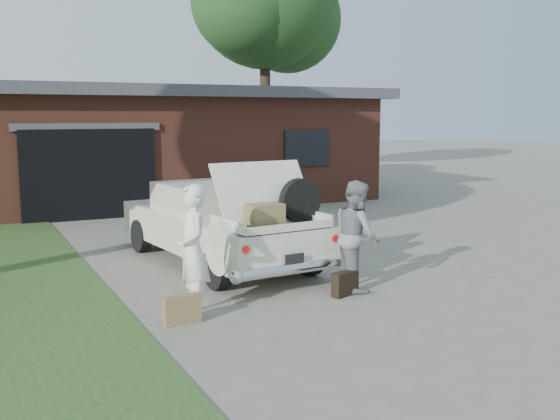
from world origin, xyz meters
name	(u,v)px	position (x,y,z in m)	size (l,w,h in m)	color
ground	(298,289)	(0.00, 0.00, 0.00)	(90.00, 90.00, 0.00)	gray
house	(151,143)	(0.98, 11.47, 1.67)	(12.80, 7.80, 3.30)	brown
tree_right	(267,2)	(7.59, 17.13, 7.16)	(7.07, 6.15, 10.56)	#38281E
sedan	(220,223)	(-0.40, 2.12, 0.70)	(2.30, 4.91, 1.83)	silver
woman_left	(193,251)	(-1.78, -0.51, 0.84)	(0.61, 0.40, 1.68)	white
woman_right	(357,235)	(0.78, -0.36, 0.80)	(0.78, 0.61, 1.61)	gray
suitcase_left	(182,310)	(-2.02, -0.78, 0.18)	(0.46, 0.15, 0.36)	olive
suitcase_right	(345,283)	(0.44, -0.58, 0.17)	(0.45, 0.14, 0.35)	black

